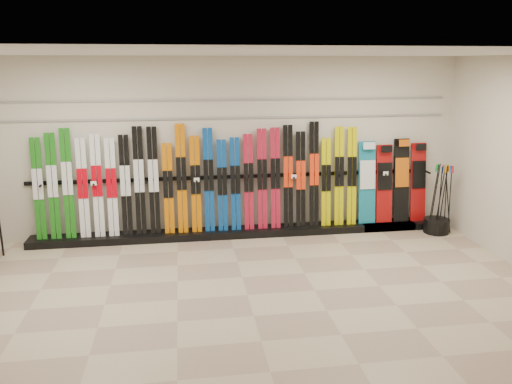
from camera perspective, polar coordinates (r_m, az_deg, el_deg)
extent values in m
plane|color=#9F846E|center=(6.54, -0.99, -11.68)|extent=(8.00, 8.00, 0.00)
plane|color=beige|center=(8.46, -3.29, 5.09)|extent=(8.00, 0.00, 8.00)
plane|color=silver|center=(5.86, -1.12, 15.64)|extent=(8.00, 8.00, 0.00)
cube|color=black|center=(8.63, -1.53, -4.59)|extent=(8.00, 0.40, 0.12)
cube|color=#1A7015|center=(8.67, -23.62, 0.31)|extent=(0.17, 0.20, 1.64)
cube|color=#1A7015|center=(8.61, -22.20, 0.59)|extent=(0.17, 0.20, 1.71)
cube|color=#1A7015|center=(8.55, -20.71, 0.88)|extent=(0.17, 0.21, 1.77)
cube|color=silver|center=(8.52, -19.17, 0.40)|extent=(0.17, 0.19, 1.61)
cube|color=silver|center=(8.47, -17.68, 0.66)|extent=(0.17, 0.20, 1.67)
cube|color=silver|center=(8.44, -16.17, 0.47)|extent=(0.17, 0.19, 1.60)
cube|color=black|center=(8.41, -14.68, 0.71)|extent=(0.17, 0.20, 1.65)
cube|color=black|center=(8.38, -13.19, 1.22)|extent=(0.17, 0.21, 1.78)
cube|color=black|center=(8.37, -11.62, 1.24)|extent=(0.17, 0.21, 1.77)
cube|color=#C76503|center=(8.38, -10.00, 0.38)|extent=(0.17, 0.18, 1.50)
cube|color=#C76503|center=(8.35, -8.51, 1.49)|extent=(0.17, 0.22, 1.81)
cube|color=#C76503|center=(8.37, -6.91, 0.87)|extent=(0.17, 0.19, 1.61)
cube|color=navy|center=(8.37, -5.43, 1.34)|extent=(0.17, 0.21, 1.73)
cube|color=navy|center=(8.39, -3.88, 0.73)|extent=(0.17, 0.19, 1.54)
cube|color=navy|center=(8.41, -2.38, 0.90)|extent=(0.17, 0.19, 1.57)
cube|color=#A5142C|center=(8.44, -0.85, 1.12)|extent=(0.17, 0.19, 1.62)
cube|color=#A5142C|center=(8.46, 0.71, 1.47)|extent=(0.17, 0.20, 1.71)
cube|color=#A5142C|center=(8.50, 2.23, 1.56)|extent=(0.17, 0.21, 1.72)
cube|color=black|center=(8.54, 3.69, 1.74)|extent=(0.17, 0.21, 1.76)
cube|color=black|center=(8.60, 5.13, 1.41)|extent=(0.17, 0.20, 1.64)
cube|color=black|center=(8.65, 6.65, 1.99)|extent=(0.17, 0.22, 1.81)
cube|color=#C7C300|center=(8.72, 8.01, 1.11)|extent=(0.17, 0.18, 1.52)
cube|color=#C7C300|center=(8.78, 9.48, 1.78)|extent=(0.17, 0.21, 1.71)
cube|color=#C7C300|center=(8.85, 10.89, 1.78)|extent=(0.17, 0.20, 1.70)
cube|color=#14728C|center=(9.01, 12.57, 1.05)|extent=(0.31, 0.22, 1.44)
cube|color=#990C0C|center=(9.13, 14.44, 0.91)|extent=(0.29, 0.21, 1.38)
cube|color=black|center=(9.26, 16.27, 1.28)|extent=(0.28, 0.23, 1.47)
cube|color=#990C0C|center=(9.40, 18.04, 1.08)|extent=(0.28, 0.22, 1.39)
cylinder|color=black|center=(9.30, 19.92, -3.64)|extent=(0.44, 0.44, 0.25)
cylinder|color=black|center=(9.17, 21.27, -0.85)|extent=(0.05, 0.15, 1.17)
cylinder|color=black|center=(9.16, 20.57, -0.80)|extent=(0.10, 0.05, 1.18)
cylinder|color=black|center=(9.18, 21.07, -0.81)|extent=(0.14, 0.15, 1.17)
cylinder|color=black|center=(9.30, 19.76, -0.50)|extent=(0.11, 0.02, 1.18)
cylinder|color=black|center=(9.21, 20.28, -0.70)|extent=(0.07, 0.09, 1.18)
cylinder|color=black|center=(9.26, 20.85, -0.66)|extent=(0.12, 0.09, 1.18)
cylinder|color=black|center=(9.09, 20.24, -0.88)|extent=(0.06, 0.07, 1.18)
cylinder|color=black|center=(9.19, 19.61, -0.66)|extent=(0.16, 0.10, 1.17)
cube|color=gray|center=(8.37, -3.33, 8.44)|extent=(7.60, 0.02, 0.03)
cube|color=gray|center=(8.35, -3.36, 10.49)|extent=(7.60, 0.02, 0.03)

